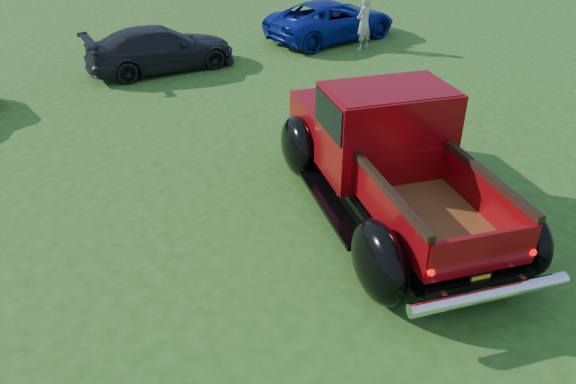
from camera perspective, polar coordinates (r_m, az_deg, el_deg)
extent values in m
plane|color=#2B4E16|center=(8.43, 0.51, -6.90)|extent=(120.00, 120.00, 0.00)
cylinder|color=black|center=(7.67, 9.85, -7.63)|extent=(0.60, 0.93, 0.89)
cylinder|color=black|center=(8.57, 21.48, -4.99)|extent=(0.60, 0.93, 0.89)
cylinder|color=black|center=(10.47, 1.64, 4.08)|extent=(0.60, 0.93, 0.89)
cylinder|color=black|center=(11.15, 11.04, 5.24)|extent=(0.60, 0.93, 0.89)
cube|color=black|center=(9.37, 10.44, 0.46)|extent=(3.49, 5.45, 0.22)
cube|color=maroon|center=(10.65, 6.42, 7.44)|extent=(2.41, 2.29, 0.69)
cube|color=silver|center=(11.39, 4.80, 9.06)|extent=(1.67, 0.76, 0.56)
cube|color=maroon|center=(9.29, 9.90, 6.11)|extent=(2.34, 1.96, 1.45)
cube|color=black|center=(9.14, 10.12, 8.33)|extent=(2.33, 1.88, 0.56)
cube|color=maroon|center=(9.03, 10.29, 10.10)|extent=(2.21, 1.82, 0.09)
cube|color=brown|center=(8.24, 14.70, -3.13)|extent=(2.26, 2.65, 0.06)
cube|color=maroon|center=(7.76, 10.13, -2.29)|extent=(0.92, 2.08, 0.58)
cube|color=maroon|center=(8.47, 19.39, -0.63)|extent=(0.92, 2.08, 0.58)
cube|color=maroon|center=(8.92, 11.49, 2.25)|extent=(1.41, 0.64, 0.58)
cube|color=maroon|center=(7.34, 19.22, -5.89)|extent=(1.42, 0.65, 0.58)
cube|color=black|center=(7.58, 10.37, -0.09)|extent=(0.97, 2.10, 0.10)
cube|color=black|center=(8.31, 19.80, 1.41)|extent=(0.97, 2.10, 0.10)
ellipsoid|color=black|center=(7.55, 9.17, -7.00)|extent=(0.94, 1.29, 0.98)
ellipsoid|color=black|center=(8.56, 22.25, -4.12)|extent=(0.94, 1.29, 0.98)
ellipsoid|color=black|center=(10.38, 1.07, 4.67)|extent=(0.94, 1.29, 0.98)
ellipsoid|color=black|center=(11.14, 11.63, 5.92)|extent=(0.94, 1.29, 0.98)
cube|color=black|center=(9.01, 4.41, -1.40)|extent=(1.25, 2.30, 0.07)
cube|color=black|center=(9.87, 16.07, 0.49)|extent=(1.25, 2.30, 0.07)
cylinder|color=silver|center=(7.42, 19.83, -9.74)|extent=(2.08, 1.02, 0.18)
cube|color=black|center=(7.52, 18.92, -8.34)|extent=(0.32, 0.15, 0.17)
cube|color=gold|center=(7.52, 18.97, -8.39)|extent=(0.25, 0.11, 0.11)
sphere|color=#CC0505|center=(7.03, 14.33, -7.91)|extent=(0.10, 0.10, 0.10)
sphere|color=#CC0505|center=(7.78, 23.60, -5.63)|extent=(0.10, 0.10, 0.10)
imported|color=black|center=(16.46, -12.79, 14.02)|extent=(4.34, 2.38, 1.19)
imported|color=navy|center=(19.08, 4.45, 17.00)|extent=(4.54, 2.28, 1.23)
imported|color=#AFA798|center=(18.07, 7.72, 16.68)|extent=(0.64, 0.46, 1.62)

